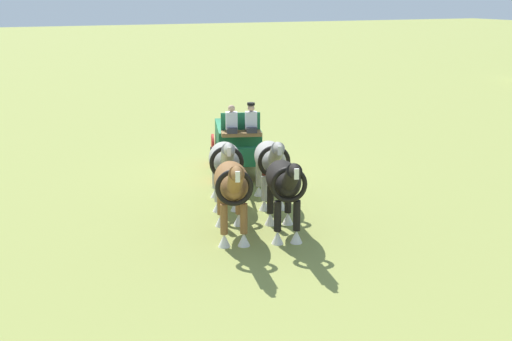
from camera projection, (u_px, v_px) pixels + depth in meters
The scene contains 6 objects.
ground_plane at pixel (238, 172), 22.46m from camera, with size 220.00×220.00×0.00m, color olive.
show_wagon at pixel (238, 141), 21.99m from camera, with size 5.52×2.59×2.63m.
draft_horse_rear_near at pixel (271, 160), 18.67m from camera, with size 2.96×1.45×2.17m.
draft_horse_rear_off at pixel (225, 162), 18.54m from camera, with size 2.89×1.47×2.16m.
draft_horse_lead_near at pixel (284, 183), 16.16m from camera, with size 2.91×1.42×2.25m.
draft_horse_lead_off at pixel (232, 185), 16.02m from camera, with size 3.05×1.47×2.25m.
Camera 1 is at (20.00, -8.37, 5.90)m, focal length 45.89 mm.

